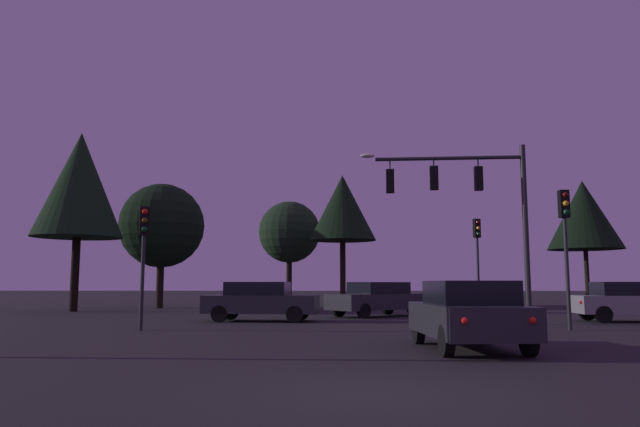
% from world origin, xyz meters
% --- Properties ---
extents(ground_plane, '(168.00, 168.00, 0.00)m').
position_xyz_m(ground_plane, '(0.00, 24.50, 0.00)').
color(ground_plane, black).
rests_on(ground_plane, ground).
extents(traffic_signal_mast_arm, '(6.13, 0.56, 6.58)m').
position_xyz_m(traffic_signal_mast_arm, '(4.42, 13.63, 4.67)').
color(traffic_signal_mast_arm, '#232326').
rests_on(traffic_signal_mast_arm, ground).
extents(traffic_light_corner_left, '(0.32, 0.36, 4.45)m').
position_xyz_m(traffic_light_corner_left, '(6.77, 10.86, 3.15)').
color(traffic_light_corner_left, '#232326').
rests_on(traffic_light_corner_left, ground).
extents(traffic_light_corner_right, '(0.36, 0.38, 4.53)m').
position_xyz_m(traffic_light_corner_right, '(6.09, 19.98, 3.20)').
color(traffic_light_corner_right, '#232326').
rests_on(traffic_light_corner_right, ground).
extents(traffic_light_median, '(0.37, 0.39, 3.89)m').
position_xyz_m(traffic_light_median, '(-6.67, 10.30, 2.78)').
color(traffic_light_median, '#232326').
rests_on(traffic_light_median, ground).
extents(car_nearside_lane, '(2.20, 4.13, 1.52)m').
position_xyz_m(car_nearside_lane, '(2.42, 5.32, 0.79)').
color(car_nearside_lane, '#232328').
rests_on(car_nearside_lane, ground).
extents(car_crossing_left, '(4.54, 2.15, 1.52)m').
position_xyz_m(car_crossing_left, '(-3.55, 14.86, 0.80)').
color(car_crossing_left, '#232328').
rests_on(car_crossing_left, ground).
extents(car_crossing_right, '(4.28, 2.05, 1.52)m').
position_xyz_m(car_crossing_right, '(10.65, 14.96, 0.79)').
color(car_crossing_right, gray).
rests_on(car_crossing_right, ground).
extents(car_far_lane, '(4.65, 4.32, 1.52)m').
position_xyz_m(car_far_lane, '(1.19, 18.29, 0.80)').
color(car_far_lane, '#232328').
rests_on(car_far_lane, ground).
extents(tree_behind_sign, '(4.02, 4.02, 7.99)m').
position_xyz_m(tree_behind_sign, '(-0.29, 26.92, 5.97)').
color(tree_behind_sign, black).
rests_on(tree_behind_sign, ground).
extents(tree_left_far, '(4.09, 4.09, 6.90)m').
position_xyz_m(tree_left_far, '(-3.83, 30.58, 4.84)').
color(tree_left_far, black).
rests_on(tree_left_far, ground).
extents(tree_center_horizon, '(4.69, 4.69, 9.57)m').
position_xyz_m(tree_center_horizon, '(-14.41, 22.38, 6.70)').
color(tree_center_horizon, black).
rests_on(tree_center_horizon, ground).
extents(tree_right_cluster, '(5.05, 5.05, 7.44)m').
position_xyz_m(tree_right_cluster, '(-11.17, 26.56, 4.90)').
color(tree_right_cluster, black).
rests_on(tree_right_cluster, ground).
extents(tree_lot_edge, '(4.67, 4.67, 8.08)m').
position_xyz_m(tree_lot_edge, '(15.25, 29.87, 5.84)').
color(tree_lot_edge, black).
rests_on(tree_lot_edge, ground).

